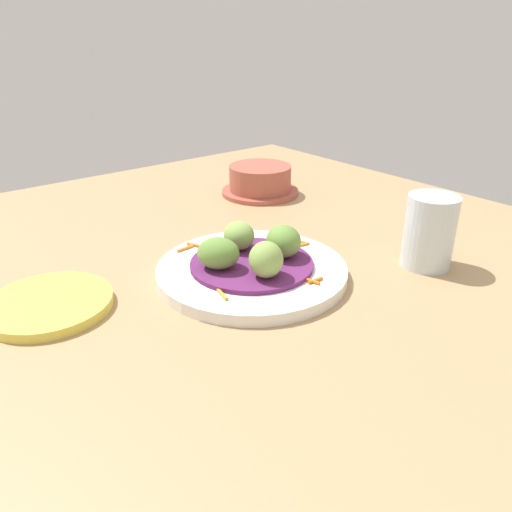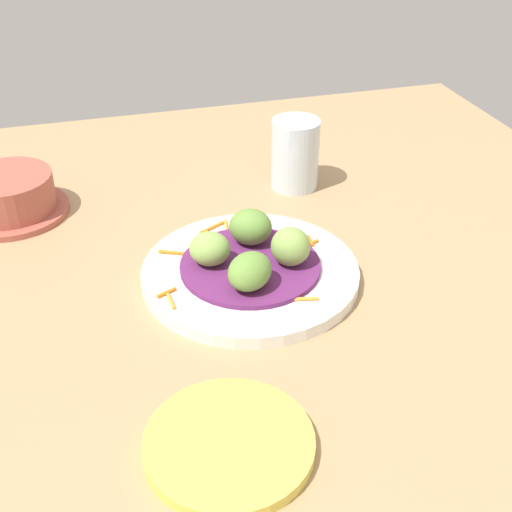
# 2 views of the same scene
# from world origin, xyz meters

# --- Properties ---
(table_surface) EXTENTS (1.10, 1.10, 0.02)m
(table_surface) POSITION_xyz_m (0.00, 0.00, 0.01)
(table_surface) COLOR tan
(table_surface) RESTS_ON ground
(main_plate) EXTENTS (0.24, 0.24, 0.01)m
(main_plate) POSITION_xyz_m (-0.02, -0.02, 0.03)
(main_plate) COLOR white
(main_plate) RESTS_ON table_surface
(cabbage_bed) EXTENTS (0.16, 0.16, 0.01)m
(cabbage_bed) POSITION_xyz_m (-0.02, -0.02, 0.04)
(cabbage_bed) COLOR #60235B
(cabbage_bed) RESTS_ON main_plate
(carrot_garnish) EXTENTS (0.20, 0.18, 0.00)m
(carrot_garnish) POSITION_xyz_m (-0.01, -0.05, 0.04)
(carrot_garnish) COLOR orange
(carrot_garnish) RESTS_ON main_plate
(guac_scoop_left) EXTENTS (0.06, 0.06, 0.04)m
(guac_scoop_left) POSITION_xyz_m (-0.06, -0.01, 0.06)
(guac_scoop_left) COLOR #84A851
(guac_scoop_left) RESTS_ON cabbage_bed
(guac_scoop_center) EXTENTS (0.07, 0.06, 0.04)m
(guac_scoop_center) POSITION_xyz_m (-0.03, -0.07, 0.06)
(guac_scoop_center) COLOR olive
(guac_scoop_center) RESTS_ON cabbage_bed
(guac_scoop_right) EXTENTS (0.06, 0.05, 0.04)m
(guac_scoop_right) POSITION_xyz_m (0.02, -0.04, 0.06)
(guac_scoop_right) COLOR #84A851
(guac_scoop_right) RESTS_ON cabbage_bed
(guac_scoop_back) EXTENTS (0.07, 0.07, 0.04)m
(guac_scoop_back) POSITION_xyz_m (-0.01, 0.02, 0.06)
(guac_scoop_back) COLOR olive
(guac_scoop_back) RESTS_ON cabbage_bed
(side_plate_small) EXTENTS (0.14, 0.14, 0.01)m
(side_plate_small) POSITION_xyz_m (0.06, 0.20, 0.03)
(side_plate_small) COLOR #E0CC4C
(side_plate_small) RESTS_ON table_surface
(terracotta_bowl) EXTENTS (0.14, 0.14, 0.05)m
(terracotta_bowl) POSITION_xyz_m (0.23, -0.25, 0.05)
(terracotta_bowl) COLOR #A85142
(terracotta_bowl) RESTS_ON table_surface
(water_glass) EXTENTS (0.07, 0.07, 0.10)m
(water_glass) POSITION_xyz_m (-0.14, -0.22, 0.07)
(water_glass) COLOR silver
(water_glass) RESTS_ON table_surface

